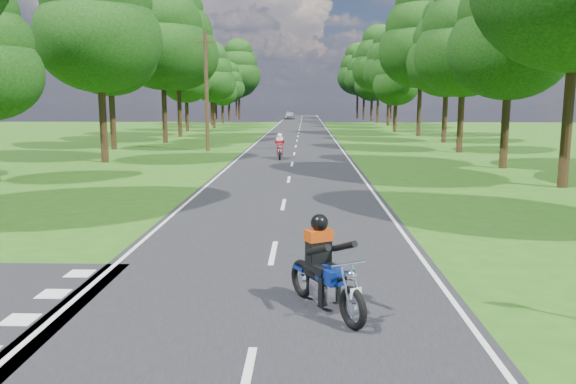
{
  "coord_description": "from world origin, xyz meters",
  "views": [
    {
      "loc": [
        0.72,
        -10.42,
        3.47
      ],
      "look_at": [
        0.28,
        4.0,
        1.1
      ],
      "focal_mm": 35.0,
      "sensor_mm": 36.0,
      "label": 1
    }
  ],
  "objects": [
    {
      "name": "main_road",
      "position": [
        0.0,
        50.0,
        0.01
      ],
      "size": [
        7.0,
        140.0,
        0.02
      ],
      "primitive_type": "cube",
      "color": "black",
      "rests_on": "ground"
    },
    {
      "name": "rider_near_blue",
      "position": [
        1.07,
        -1.58,
        0.82
      ],
      "size": [
        1.5,
        2.0,
        1.61
      ],
      "primitive_type": null,
      "rotation": [
        0.0,
        0.0,
        0.51
      ],
      "color": "navy",
      "rests_on": "main_road"
    },
    {
      "name": "ground",
      "position": [
        0.0,
        0.0,
        0.0
      ],
      "size": [
        160.0,
        160.0,
        0.0
      ],
      "primitive_type": "plane",
      "color": "#264F12",
      "rests_on": "ground"
    },
    {
      "name": "road_markings",
      "position": [
        -0.14,
        48.13,
        0.02
      ],
      "size": [
        7.4,
        140.0,
        0.01
      ],
      "color": "silver",
      "rests_on": "main_road"
    },
    {
      "name": "treeline",
      "position": [
        1.43,
        60.06,
        8.25
      ],
      "size": [
        40.0,
        115.35,
        14.78
      ],
      "color": "black",
      "rests_on": "ground"
    },
    {
      "name": "telegraph_pole",
      "position": [
        -6.0,
        28.0,
        4.07
      ],
      "size": [
        1.2,
        0.26,
        8.0
      ],
      "color": "#382616",
      "rests_on": "ground"
    },
    {
      "name": "rider_far_red",
      "position": [
        -0.8,
        22.82,
        0.78
      ],
      "size": [
        0.7,
        1.84,
        1.51
      ],
      "primitive_type": null,
      "rotation": [
        0.0,
        0.0,
        0.05
      ],
      "color": "#B7170E",
      "rests_on": "main_road"
    },
    {
      "name": "distant_car",
      "position": [
        -2.23,
        93.36,
        0.76
      ],
      "size": [
        1.83,
        4.37,
        1.48
      ],
      "primitive_type": "imported",
      "rotation": [
        0.0,
        0.0,
        -0.02
      ],
      "color": "#B0B2B8",
      "rests_on": "main_road"
    }
  ]
}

